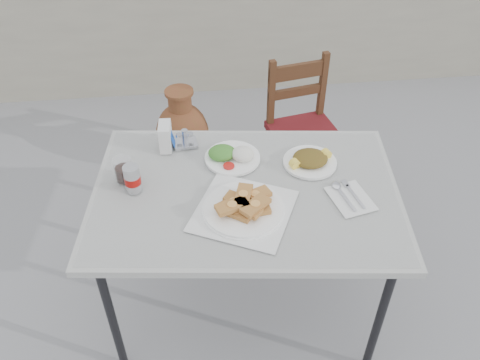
{
  "coord_description": "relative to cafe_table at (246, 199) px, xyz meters",
  "views": [
    {
      "loc": [
        -0.38,
        -1.58,
        2.35
      ],
      "look_at": [
        -0.19,
        0.14,
        0.86
      ],
      "focal_mm": 38.0,
      "sensor_mm": 36.0,
      "label": 1
    }
  ],
  "objects": [
    {
      "name": "salad_chopped_plate",
      "position": [
        0.32,
        0.15,
        0.08
      ],
      "size": [
        0.26,
        0.26,
        0.05
      ],
      "color": "white",
      "rests_on": "cafe_table"
    },
    {
      "name": "back_wall",
      "position": [
        0.17,
        2.41,
        -0.18
      ],
      "size": [
        6.0,
        0.25,
        1.2
      ],
      "primitive_type": "cube",
      "color": "#A09A85",
      "rests_on": "ground"
    },
    {
      "name": "napkin_holder",
      "position": [
        -0.35,
        0.35,
        0.13
      ],
      "size": [
        0.08,
        0.12,
        0.14
      ],
      "rotation": [
        0.0,
        0.0,
        -0.06
      ],
      "color": "silver",
      "rests_on": "cafe_table"
    },
    {
      "name": "cutlery_napkin",
      "position": [
        0.44,
        -0.09,
        0.06
      ],
      "size": [
        0.2,
        0.24,
        0.02
      ],
      "rotation": [
        0.0,
        0.0,
        0.23
      ],
      "color": "silver",
      "rests_on": "cafe_table"
    },
    {
      "name": "soda_can",
      "position": [
        -0.5,
        0.06,
        0.12
      ],
      "size": [
        0.07,
        0.07,
        0.13
      ],
      "color": "silver",
      "rests_on": "cafe_table"
    },
    {
      "name": "terracotta_urn",
      "position": [
        -0.29,
        1.22,
        -0.48
      ],
      "size": [
        0.37,
        0.37,
        0.64
      ],
      "color": "brown",
      "rests_on": "ground"
    },
    {
      "name": "salad_rice_plate",
      "position": [
        -0.04,
        0.23,
        0.08
      ],
      "size": [
        0.27,
        0.27,
        0.07
      ],
      "color": "white",
      "rests_on": "cafe_table"
    },
    {
      "name": "pide_plate",
      "position": [
        -0.03,
        -0.13,
        0.09
      ],
      "size": [
        0.52,
        0.52,
        0.08
      ],
      "rotation": [
        0.0,
        0.0,
        -0.44
      ],
      "color": "silver",
      "rests_on": "cafe_table"
    },
    {
      "name": "cola_glass",
      "position": [
        -0.54,
        0.13,
        0.11
      ],
      "size": [
        0.08,
        0.08,
        0.12
      ],
      "color": "white",
      "rests_on": "cafe_table"
    },
    {
      "name": "ground",
      "position": [
        0.17,
        -0.09,
        -0.78
      ],
      "size": [
        80.0,
        80.0,
        0.0
      ],
      "primitive_type": "plane",
      "color": "gray",
      "rests_on": "ground"
    },
    {
      "name": "cafe_table",
      "position": [
        0.0,
        0.0,
        0.0
      ],
      "size": [
        1.47,
        1.08,
        0.84
      ],
      "rotation": [
        0.0,
        0.0,
        -0.11
      ],
      "color": "black",
      "rests_on": "ground"
    },
    {
      "name": "chair",
      "position": [
        0.48,
        0.93,
        -0.3
      ],
      "size": [
        0.48,
        0.48,
        0.93
      ],
      "rotation": [
        0.0,
        0.0,
        0.2
      ],
      "color": "#38200F",
      "rests_on": "ground"
    },
    {
      "name": "condiment_caddy",
      "position": [
        -0.26,
        0.37,
        0.09
      ],
      "size": [
        0.12,
        0.11,
        0.08
      ],
      "rotation": [
        0.0,
        0.0,
        0.13
      ],
      "color": "silver",
      "rests_on": "cafe_table"
    }
  ]
}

